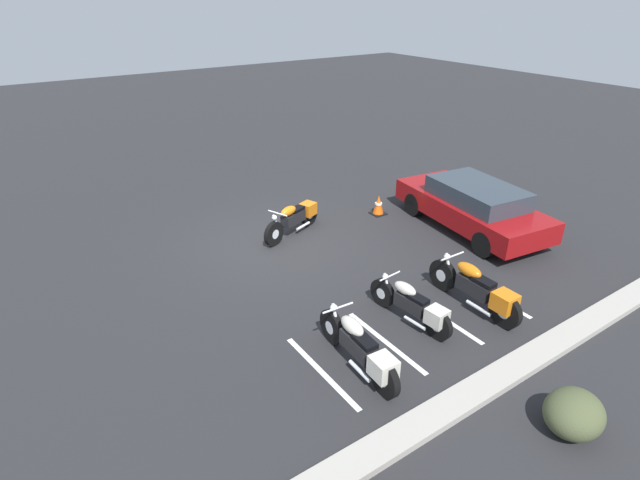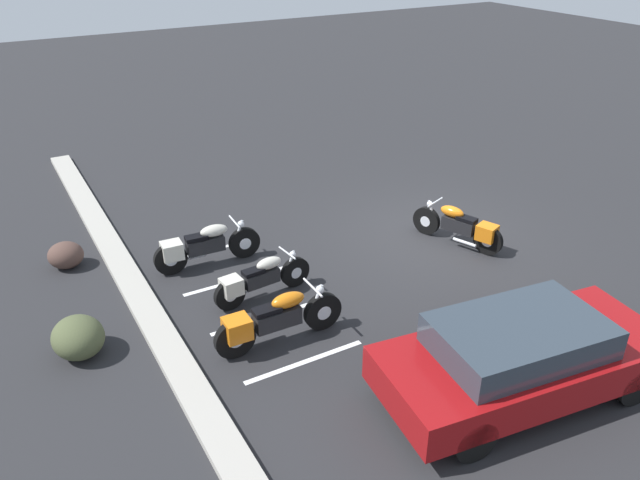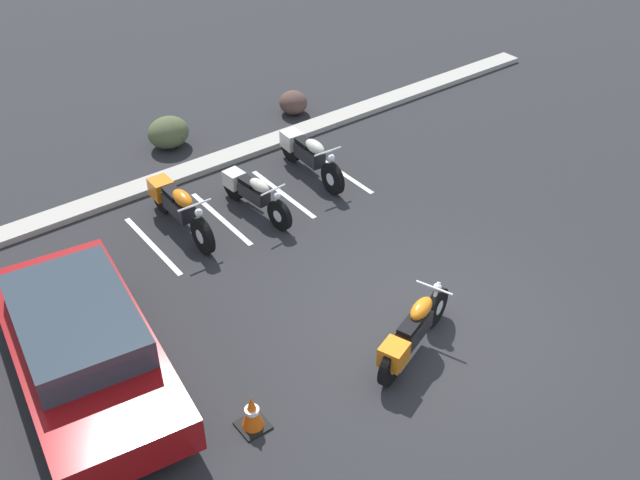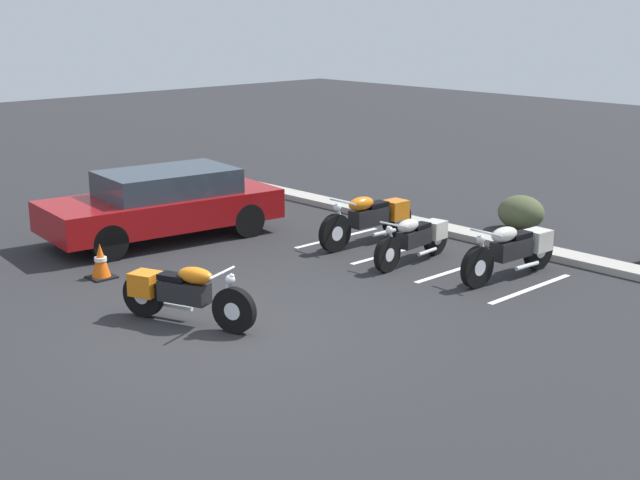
{
  "view_description": "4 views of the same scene",
  "coord_description": "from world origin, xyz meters",
  "px_view_note": "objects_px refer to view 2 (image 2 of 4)",
  "views": [
    {
      "loc": [
        5.37,
        9.87,
        5.76
      ],
      "look_at": [
        -0.48,
        1.25,
        0.48
      ],
      "focal_mm": 28.0,
      "sensor_mm": 36.0,
      "label": 1
    },
    {
      "loc": [
        -9.5,
        8.23,
        6.35
      ],
      "look_at": [
        -0.24,
        2.95,
        0.74
      ],
      "focal_mm": 35.0,
      "sensor_mm": 36.0,
      "label": 2
    },
    {
      "loc": [
        -6.59,
        -5.81,
        7.99
      ],
      "look_at": [
        -0.65,
        2.05,
        0.75
      ],
      "focal_mm": 42.0,
      "sensor_mm": 36.0,
      "label": 3
    },
    {
      "loc": [
        8.98,
        -6.77,
        4.22
      ],
      "look_at": [
        -0.95,
        2.6,
        0.61
      ],
      "focal_mm": 50.0,
      "sensor_mm": 36.0,
      "label": 4
    }
  ],
  "objects_px": {
    "car_red": "(522,356)",
    "traffic_cone": "(546,295)",
    "parked_bike_0": "(273,320)",
    "parked_bike_2": "(202,246)",
    "parked_bike_1": "(258,279)",
    "landscape_rock_0": "(78,337)",
    "motorcycle_orange_featured": "(461,226)",
    "landscape_rock_1": "(66,255)"
  },
  "relations": [
    {
      "from": "car_red",
      "to": "traffic_cone",
      "type": "relative_size",
      "value": 7.89
    },
    {
      "from": "parked_bike_0",
      "to": "parked_bike_2",
      "type": "relative_size",
      "value": 1.04
    },
    {
      "from": "parked_bike_0",
      "to": "car_red",
      "type": "relative_size",
      "value": 0.51
    },
    {
      "from": "parked_bike_1",
      "to": "landscape_rock_0",
      "type": "relative_size",
      "value": 2.19
    },
    {
      "from": "parked_bike_0",
      "to": "parked_bike_2",
      "type": "distance_m",
      "value": 3.02
    },
    {
      "from": "parked_bike_2",
      "to": "car_red",
      "type": "bearing_deg",
      "value": -62.03
    },
    {
      "from": "motorcycle_orange_featured",
      "to": "parked_bike_1",
      "type": "distance_m",
      "value": 4.64
    },
    {
      "from": "landscape_rock_0",
      "to": "landscape_rock_1",
      "type": "height_order",
      "value": "landscape_rock_0"
    },
    {
      "from": "motorcycle_orange_featured",
      "to": "parked_bike_2",
      "type": "relative_size",
      "value": 0.92
    },
    {
      "from": "landscape_rock_1",
      "to": "traffic_cone",
      "type": "distance_m",
      "value": 9.28
    },
    {
      "from": "car_red",
      "to": "traffic_cone",
      "type": "height_order",
      "value": "car_red"
    },
    {
      "from": "parked_bike_1",
      "to": "landscape_rock_1",
      "type": "xyz_separation_m",
      "value": [
        2.98,
        2.87,
        -0.15
      ]
    },
    {
      "from": "parked_bike_1",
      "to": "parked_bike_2",
      "type": "relative_size",
      "value": 0.9
    },
    {
      "from": "parked_bike_0",
      "to": "parked_bike_1",
      "type": "xyz_separation_m",
      "value": [
        1.38,
        -0.36,
        -0.06
      ]
    },
    {
      "from": "parked_bike_1",
      "to": "parked_bike_0",
      "type": "bearing_deg",
      "value": -109.9
    },
    {
      "from": "traffic_cone",
      "to": "parked_bike_0",
      "type": "bearing_deg",
      "value": 72.86
    },
    {
      "from": "motorcycle_orange_featured",
      "to": "landscape_rock_0",
      "type": "bearing_deg",
      "value": 68.39
    },
    {
      "from": "landscape_rock_1",
      "to": "parked_bike_2",
      "type": "bearing_deg",
      "value": -119.1
    },
    {
      "from": "car_red",
      "to": "motorcycle_orange_featured",
      "type": "bearing_deg",
      "value": 66.41
    },
    {
      "from": "car_red",
      "to": "landscape_rock_0",
      "type": "xyz_separation_m",
      "value": [
        4.15,
        5.44,
        -0.35
      ]
    },
    {
      "from": "parked_bike_1",
      "to": "landscape_rock_1",
      "type": "height_order",
      "value": "parked_bike_1"
    },
    {
      "from": "parked_bike_0",
      "to": "parked_bike_2",
      "type": "bearing_deg",
      "value": 92.89
    },
    {
      "from": "parked_bike_1",
      "to": "traffic_cone",
      "type": "height_order",
      "value": "parked_bike_1"
    },
    {
      "from": "motorcycle_orange_featured",
      "to": "traffic_cone",
      "type": "bearing_deg",
      "value": 153.53
    },
    {
      "from": "motorcycle_orange_featured",
      "to": "parked_bike_0",
      "type": "bearing_deg",
      "value": 82.44
    },
    {
      "from": "parked_bike_2",
      "to": "car_red",
      "type": "height_order",
      "value": "car_red"
    },
    {
      "from": "parked_bike_2",
      "to": "parked_bike_1",
      "type": "bearing_deg",
      "value": -70.93
    },
    {
      "from": "landscape_rock_1",
      "to": "landscape_rock_0",
      "type": "bearing_deg",
      "value": 173.9
    },
    {
      "from": "motorcycle_orange_featured",
      "to": "parked_bike_1",
      "type": "bearing_deg",
      "value": 66.69
    },
    {
      "from": "car_red",
      "to": "parked_bike_0",
      "type": "bearing_deg",
      "value": 139.58
    },
    {
      "from": "landscape_rock_0",
      "to": "parked_bike_1",
      "type": "bearing_deg",
      "value": -88.55
    },
    {
      "from": "parked_bike_0",
      "to": "landscape_rock_0",
      "type": "relative_size",
      "value": 2.51
    },
    {
      "from": "parked_bike_2",
      "to": "traffic_cone",
      "type": "bearing_deg",
      "value": -39.61
    },
    {
      "from": "motorcycle_orange_featured",
      "to": "parked_bike_0",
      "type": "relative_size",
      "value": 0.88
    },
    {
      "from": "motorcycle_orange_featured",
      "to": "parked_bike_2",
      "type": "height_order",
      "value": "parked_bike_2"
    },
    {
      "from": "parked_bike_0",
      "to": "traffic_cone",
      "type": "relative_size",
      "value": 4.0
    },
    {
      "from": "parked_bike_1",
      "to": "traffic_cone",
      "type": "distance_m",
      "value": 5.21
    },
    {
      "from": "parked_bike_0",
      "to": "traffic_cone",
      "type": "distance_m",
      "value": 4.95
    },
    {
      "from": "landscape_rock_0",
      "to": "landscape_rock_1",
      "type": "bearing_deg",
      "value": -6.1
    },
    {
      "from": "car_red",
      "to": "landscape_rock_0",
      "type": "bearing_deg",
      "value": 149.91
    },
    {
      "from": "landscape_rock_1",
      "to": "car_red",
      "type": "bearing_deg",
      "value": -144.63
    },
    {
      "from": "parked_bike_0",
      "to": "parked_bike_1",
      "type": "height_order",
      "value": "parked_bike_0"
    }
  ]
}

